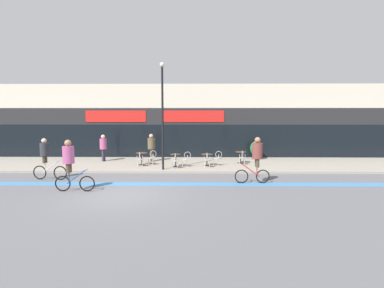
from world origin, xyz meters
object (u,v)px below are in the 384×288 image
object	(u,v)px
cafe_chair_0_side	(152,157)
cyclist_2	(70,161)
cyclist_1	(256,156)
cafe_chair_1_side	(186,158)
cafe_chair_3_near	(242,157)
bistro_table_0	(142,156)
bistro_table_3	(241,155)
planter_pot	(256,149)
bistro_table_2	(207,157)
pedestrian_far_end	(103,145)
cafe_chair_2_side	(217,157)
cafe_chair_0_near	(140,158)
cyclist_0	(46,156)
lamp_post	(163,109)
pedestrian_near_end	(151,145)
cafe_chair_2_near	(207,159)
bistro_table_1	(176,158)
cafe_chair_1_near	(175,160)

from	to	relation	value
cafe_chair_0_side	cyclist_2	bearing A→B (deg)	64.20
cyclist_1	cafe_chair_1_side	bearing A→B (deg)	-49.03
cafe_chair_0_side	cafe_chair_3_near	size ratio (longest dim) A/B	1.00
bistro_table_0	bistro_table_3	size ratio (longest dim) A/B	1.02
planter_pot	cafe_chair_0_side	bearing A→B (deg)	-160.39
bistro_table_2	pedestrian_far_end	size ratio (longest dim) A/B	0.40
cyclist_1	cafe_chair_2_side	bearing A→B (deg)	-70.83
cafe_chair_0_near	cyclist_0	size ratio (longest dim) A/B	0.43
lamp_post	pedestrian_far_end	bearing A→B (deg)	145.31
lamp_post	pedestrian_near_end	distance (m)	3.93
bistro_table_2	cafe_chair_2_near	xyz separation A→B (m)	(-0.01, -0.63, 0.00)
bistro_table_1	cafe_chair_0_side	distance (m)	1.66
cyclist_0	pedestrian_far_end	size ratio (longest dim) A/B	1.16
cafe_chair_1_side	cafe_chair_3_near	world-z (taller)	same
cafe_chair_2_side	cyclist_1	world-z (taller)	cyclist_1
pedestrian_near_end	cafe_chair_0_side	bearing A→B (deg)	-92.85
bistro_table_1	lamp_post	size ratio (longest dim) A/B	0.13
cafe_chair_3_near	bistro_table_3	bearing A→B (deg)	-1.52
bistro_table_3	pedestrian_far_end	xyz separation A→B (m)	(-9.11, 0.71, 0.53)
lamp_post	cyclist_0	world-z (taller)	lamp_post
pedestrian_far_end	bistro_table_0	bearing A→B (deg)	-16.49
cafe_chair_0_near	pedestrian_far_end	bearing A→B (deg)	47.80
cafe_chair_1_near	cafe_chair_1_side	world-z (taller)	same
planter_pot	cyclist_1	bearing A→B (deg)	-101.28
bistro_table_1	cafe_chair_2_side	world-z (taller)	cafe_chair_2_side
cyclist_0	cafe_chair_0_side	bearing A→B (deg)	44.07
cyclist_0	planter_pot	bearing A→B (deg)	33.64
planter_pot	bistro_table_1	bearing A→B (deg)	-150.37
cafe_chair_2_near	planter_pot	size ratio (longest dim) A/B	0.71
cafe_chair_1_near	cafe_chair_2_near	distance (m)	1.92
cafe_chair_0_near	cyclist_0	distance (m)	5.18
cafe_chair_2_side	cyclist_0	xyz separation A→B (m)	(-8.79, -3.51, 0.53)
cafe_chair_1_side	bistro_table_2	bearing A→B (deg)	-170.47
cafe_chair_2_side	pedestrian_far_end	distance (m)	7.73
cafe_chair_0_side	cyclist_2	xyz separation A→B (m)	(-2.56, -6.03, 0.68)
lamp_post	cyclist_1	bearing A→B (deg)	-30.82
cyclist_0	pedestrian_far_end	bearing A→B (deg)	81.95
cafe_chair_3_near	cyclist_0	xyz separation A→B (m)	(-10.37, -3.85, 0.53)
bistro_table_0	cafe_chair_0_near	distance (m)	0.63
bistro_table_1	cafe_chair_1_near	bearing A→B (deg)	-89.02
bistro_table_1	planter_pot	xyz separation A→B (m)	(5.46, 3.11, 0.15)
cafe_chair_2_near	pedestrian_near_end	bearing A→B (deg)	65.27
bistro_table_0	cafe_chair_0_near	world-z (taller)	cafe_chair_0_near
cafe_chair_1_near	cyclist_2	size ratio (longest dim) A/B	0.41
lamp_post	cyclist_1	size ratio (longest dim) A/B	2.73
planter_pot	pedestrian_far_end	bearing A→B (deg)	-174.22
cafe_chair_0_near	cafe_chair_2_near	xyz separation A→B (m)	(4.05, -0.24, 0.00)
cyclist_0	pedestrian_near_end	distance (m)	6.83
bistro_table_1	bistro_table_3	size ratio (longest dim) A/B	1.02
pedestrian_near_end	bistro_table_3	bearing A→B (deg)	-18.40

